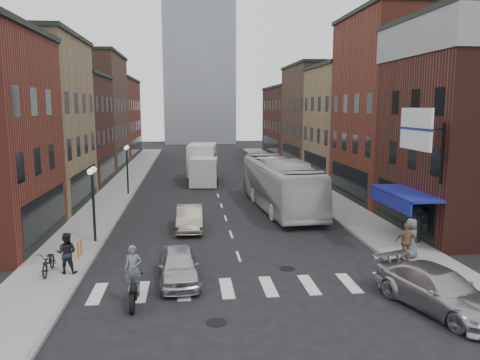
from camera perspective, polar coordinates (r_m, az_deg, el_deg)
name	(u,v)px	position (r m, az deg, el deg)	size (l,w,h in m)	color
ground	(241,263)	(22.26, 0.09, -10.09)	(160.00, 160.00, 0.00)	black
sidewalk_left	(122,186)	(43.95, -14.25, -0.77)	(3.00, 74.00, 0.15)	gray
sidewalk_right	(304,183)	(44.84, 7.80, -0.39)	(3.00, 74.00, 0.15)	gray
curb_left	(138,187)	(43.78, -12.30, -0.83)	(0.20, 74.00, 0.16)	gray
curb_right	(288,184)	(44.52, 5.92, -0.52)	(0.20, 74.00, 0.16)	gray
crosswalk_stripes	(249,287)	(19.47, 1.09, -12.94)	(12.00, 2.20, 0.01)	silver
bldg_left_mid_a	(9,123)	(37.16, -26.35, 6.30)	(10.30, 10.20, 12.30)	#957A52
bldg_left_mid_b	(51,130)	(46.72, -22.10, 5.68)	(10.30, 10.20, 10.30)	#401C17
bldg_left_far_a	(77,112)	(57.34, -19.21, 7.81)	(10.30, 12.20, 13.30)	brown
bldg_left_far_b	(100,118)	(71.08, -16.66, 7.24)	(10.30, 16.20, 11.30)	maroon
bldg_right_mid_a	(413,108)	(38.98, 20.34, 8.22)	(10.30, 10.20, 14.30)	maroon
bldg_right_mid_b	(364,123)	(48.17, 14.92, 6.71)	(10.30, 10.20, 11.30)	#957A52
bldg_right_far_a	(331,116)	(58.55, 11.05, 7.66)	(10.30, 12.20, 12.30)	brown
bldg_right_far_b	(303,121)	(72.07, 7.71, 7.15)	(10.30, 16.20, 10.30)	#401C17
awning_blue	(402,194)	(26.39, 19.10, -1.67)	(1.80, 5.00, 0.78)	navy
billboard_sign	(418,130)	(24.07, 20.83, 5.68)	(1.52, 3.00, 3.70)	black
distant_tower	(198,18)	(100.53, -5.12, 19.03)	(14.00, 14.00, 50.00)	#9399A0
streetlamp_near	(93,190)	(25.80, -17.51, -1.18)	(0.32, 1.22, 4.11)	black
streetlamp_far	(127,160)	(39.49, -13.61, 2.35)	(0.32, 1.22, 4.11)	black
bike_rack	(80,249)	(23.80, -18.97, -7.93)	(0.08, 0.68, 0.80)	#D8590C
box_truck	(203,164)	(45.37, -4.58, 1.96)	(3.08, 8.51, 3.61)	silver
motorcycle_rider	(134,277)	(17.90, -12.82, -11.51)	(0.63, 2.24, 2.28)	black
transit_bus	(280,184)	(33.46, 4.88, -0.50)	(3.02, 12.89, 3.59)	silver
sedan_left_near	(179,266)	(19.95, -7.49, -10.33)	(1.64, 4.08, 1.39)	#B9B9BE
sedan_left_far	(190,218)	(28.03, -6.17, -4.64)	(1.50, 4.29, 1.42)	#A79D88
curb_car	(438,290)	(18.65, 23.03, -12.21)	(2.09, 5.15, 1.50)	#AFAFB4
parked_bicycle	(49,262)	(21.97, -22.29, -9.22)	(0.68, 1.95, 1.02)	black
ped_left_solo	(67,253)	(21.63, -20.39, -8.32)	(0.87, 0.50, 1.79)	black
ped_right_a	(417,224)	(26.48, 20.81, -5.08)	(1.24, 0.62, 1.93)	black
ped_right_b	(406,242)	(23.32, 19.62, -7.08)	(1.03, 0.52, 1.76)	brown
ped_right_c	(411,238)	(23.68, 20.14, -6.68)	(0.93, 0.61, 1.91)	#565A5E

